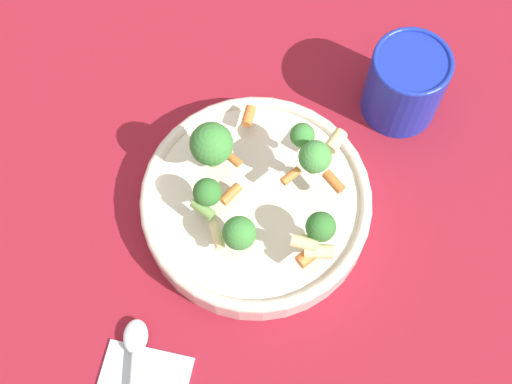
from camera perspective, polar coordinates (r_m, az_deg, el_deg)
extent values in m
plane|color=maroon|center=(0.81, 0.00, -1.46)|extent=(3.00, 3.00, 0.00)
cylinder|color=beige|center=(0.79, 0.00, -1.01)|extent=(0.25, 0.25, 0.03)
torus|color=beige|center=(0.77, 0.00, -0.53)|extent=(0.25, 0.25, 0.01)
cylinder|color=#8CB766|center=(0.74, -1.31, -3.91)|extent=(0.01, 0.01, 0.02)
sphere|color=#3D8438|center=(0.72, -1.35, -3.30)|extent=(0.04, 0.04, 0.04)
cylinder|color=#8CB766|center=(0.77, -3.46, 2.85)|extent=(0.02, 0.02, 0.02)
sphere|color=#3D8438|center=(0.74, -3.59, 3.86)|extent=(0.05, 0.05, 0.05)
cylinder|color=#8CB766|center=(0.75, -3.83, -0.61)|extent=(0.01, 0.01, 0.01)
sphere|color=#33722D|center=(0.73, -3.93, -0.02)|extent=(0.03, 0.03, 0.03)
cylinder|color=#8CB766|center=(0.75, 4.62, 2.09)|extent=(0.01, 0.01, 0.02)
sphere|color=#479342|center=(0.73, 4.75, 2.83)|extent=(0.03, 0.03, 0.03)
cylinder|color=#8CB766|center=(0.74, 5.07, -3.33)|extent=(0.01, 0.01, 0.01)
sphere|color=#33722D|center=(0.72, 5.20, -2.79)|extent=(0.03, 0.03, 0.03)
cylinder|color=#8CB766|center=(0.76, 3.65, 3.95)|extent=(0.01, 0.01, 0.01)
sphere|color=#3D8438|center=(0.75, 3.73, 4.56)|extent=(0.03, 0.03, 0.03)
cylinder|color=orange|center=(0.72, 4.16, -5.15)|extent=(0.03, 0.02, 0.01)
cylinder|color=orange|center=(0.75, -1.90, 2.70)|extent=(0.01, 0.02, 0.01)
cylinder|color=orange|center=(0.75, 2.80, 1.30)|extent=(0.02, 0.02, 0.01)
cylinder|color=orange|center=(0.76, -2.04, -0.15)|extent=(0.03, 0.02, 0.01)
cylinder|color=beige|center=(0.71, 3.86, -4.09)|extent=(0.02, 0.03, 0.01)
cylinder|color=beige|center=(0.72, 5.04, -4.75)|extent=(0.03, 0.03, 0.01)
cylinder|color=orange|center=(0.75, 6.24, 0.83)|extent=(0.02, 0.03, 0.01)
cylinder|color=beige|center=(0.73, 4.19, -3.95)|extent=(0.01, 0.02, 0.01)
cylinder|color=beige|center=(0.74, -3.15, -3.49)|extent=(0.03, 0.03, 0.01)
cylinder|color=#729E4C|center=(0.74, -4.27, -1.38)|extent=(0.02, 0.03, 0.01)
cylinder|color=beige|center=(0.76, 6.39, 4.09)|extent=(0.03, 0.02, 0.01)
cylinder|color=orange|center=(0.79, -0.60, 6.10)|extent=(0.02, 0.02, 0.01)
cylinder|color=#192DAD|center=(0.84, 11.82, 8.40)|extent=(0.09, 0.09, 0.10)
torus|color=#192DAD|center=(0.80, 12.49, 10.17)|extent=(0.09, 0.09, 0.01)
ellipsoid|color=silver|center=(0.76, -9.61, -11.31)|extent=(0.04, 0.04, 0.01)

